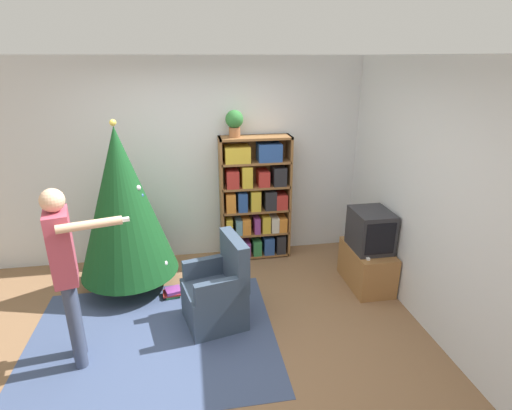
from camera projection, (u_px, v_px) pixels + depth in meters
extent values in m
plane|color=#846042|center=(212.00, 338.00, 3.89)|extent=(14.00, 14.00, 0.00)
cube|color=silver|center=(198.00, 162.00, 5.17)|extent=(8.00, 0.10, 2.60)
cube|color=silver|center=(436.00, 200.00, 3.79)|extent=(0.10, 8.00, 2.60)
cube|color=#3D4C70|center=(153.00, 339.00, 3.88)|extent=(2.36, 1.90, 0.01)
cube|color=brown|center=(222.00, 201.00, 5.17)|extent=(0.03, 0.30, 1.65)
cube|color=brown|center=(288.00, 197.00, 5.32)|extent=(0.03, 0.30, 1.65)
cube|color=brown|center=(255.00, 138.00, 4.96)|extent=(0.92, 0.30, 0.03)
cube|color=brown|center=(253.00, 195.00, 5.38)|extent=(0.92, 0.01, 1.65)
cube|color=brown|center=(255.00, 253.00, 5.52)|extent=(0.89, 0.30, 0.03)
cube|color=#843889|center=(232.00, 247.00, 5.38)|extent=(0.13, 0.21, 0.23)
cube|color=#843889|center=(244.00, 248.00, 5.42)|extent=(0.15, 0.22, 0.19)
cube|color=#2D7A42|center=(256.00, 246.00, 5.45)|extent=(0.11, 0.23, 0.20)
cube|color=#284C93|center=(268.00, 243.00, 5.49)|extent=(0.14, 0.28, 0.24)
cube|color=#232328|center=(280.00, 243.00, 5.49)|extent=(0.12, 0.21, 0.26)
cube|color=brown|center=(255.00, 231.00, 5.41)|extent=(0.89, 0.30, 0.03)
cube|color=gold|center=(229.00, 225.00, 5.29)|extent=(0.08, 0.26, 0.22)
cube|color=#5B899E|center=(238.00, 226.00, 5.30)|extent=(0.08, 0.23, 0.20)
cube|color=orange|center=(246.00, 225.00, 5.32)|extent=(0.11, 0.24, 0.21)
cube|color=#843889|center=(256.00, 224.00, 5.33)|extent=(0.08, 0.21, 0.21)
cube|color=gold|center=(265.00, 222.00, 5.37)|extent=(0.11, 0.27, 0.23)
cube|color=beige|center=(274.00, 223.00, 5.38)|extent=(0.10, 0.24, 0.20)
cube|color=orange|center=(281.00, 223.00, 5.41)|extent=(0.11, 0.26, 0.19)
cube|color=brown|center=(255.00, 209.00, 5.30)|extent=(0.89, 0.30, 0.03)
cube|color=orange|center=(230.00, 201.00, 5.18)|extent=(0.12, 0.27, 0.25)
cube|color=#284C93|center=(242.00, 200.00, 5.21)|extent=(0.12, 0.28, 0.25)
cube|color=gold|center=(255.00, 200.00, 5.21)|extent=(0.13, 0.22, 0.27)
cube|color=#232328|center=(269.00, 199.00, 5.26)|extent=(0.15, 0.26, 0.25)
cube|color=#B22D28|center=(280.00, 200.00, 5.29)|extent=(0.15, 0.25, 0.20)
cube|color=brown|center=(255.00, 186.00, 5.18)|extent=(0.89, 0.30, 0.03)
cube|color=#B22D28|center=(232.00, 178.00, 5.08)|extent=(0.16, 0.27, 0.22)
cube|color=gold|center=(246.00, 175.00, 5.10)|extent=(0.13, 0.27, 0.27)
cube|color=#B22D28|center=(263.00, 178.00, 5.14)|extent=(0.14, 0.26, 0.20)
cube|color=#232328|center=(279.00, 175.00, 5.17)|extent=(0.17, 0.26, 0.24)
cube|color=brown|center=(255.00, 162.00, 5.07)|extent=(0.89, 0.30, 0.03)
cube|color=gold|center=(237.00, 154.00, 4.98)|extent=(0.31, 0.28, 0.20)
cube|color=#284C93|center=(269.00, 152.00, 5.03)|extent=(0.30, 0.25, 0.22)
cube|color=#996638|center=(367.00, 266.00, 4.74)|extent=(0.43, 0.74, 0.48)
cube|color=#28282D|center=(371.00, 230.00, 4.57)|extent=(0.41, 0.49, 0.47)
cube|color=black|center=(381.00, 239.00, 4.34)|extent=(0.34, 0.01, 0.36)
cube|color=white|center=(366.00, 257.00, 4.42)|extent=(0.04, 0.12, 0.02)
cylinder|color=#4C3323|center=(133.00, 283.00, 4.75)|extent=(0.36, 0.36, 0.10)
cylinder|color=brown|center=(132.00, 275.00, 4.71)|extent=(0.08, 0.08, 0.12)
cone|color=#14471E|center=(123.00, 203.00, 4.40)|extent=(1.10, 1.10, 1.69)
sphere|color=silver|center=(108.00, 172.00, 4.35)|extent=(0.04, 0.04, 0.04)
sphere|color=silver|center=(165.00, 263.00, 4.49)|extent=(0.07, 0.07, 0.07)
sphere|color=silver|center=(138.00, 188.00, 4.29)|extent=(0.06, 0.06, 0.06)
sphere|color=red|center=(137.00, 219.00, 4.86)|extent=(0.07, 0.07, 0.07)
sphere|color=#335BB2|center=(142.00, 195.00, 4.33)|extent=(0.04, 0.04, 0.04)
sphere|color=#B74C93|center=(132.00, 236.00, 5.02)|extent=(0.07, 0.07, 0.07)
sphere|color=#B74C93|center=(134.00, 239.00, 5.06)|extent=(0.06, 0.06, 0.06)
sphere|color=#E5CC4C|center=(113.00, 123.00, 4.09)|extent=(0.07, 0.07, 0.07)
cube|color=#334256|center=(214.00, 304.00, 4.07)|extent=(0.67, 0.67, 0.42)
cube|color=#334256|center=(234.00, 260.00, 3.99)|extent=(0.24, 0.57, 0.50)
cube|color=#334256|center=(206.00, 267.00, 4.17)|extent=(0.51, 0.19, 0.20)
cube|color=#334256|center=(220.00, 290.00, 3.75)|extent=(0.51, 0.19, 0.20)
cylinder|color=#38425B|center=(75.00, 315.00, 3.56)|extent=(0.11, 0.11, 0.82)
cylinder|color=#38425B|center=(75.00, 327.00, 3.41)|extent=(0.11, 0.11, 0.82)
cube|color=#AD4256|center=(61.00, 247.00, 3.23)|extent=(0.25, 0.35, 0.62)
cylinder|color=#DBAD89|center=(62.00, 241.00, 3.41)|extent=(0.07, 0.07, 0.49)
cylinder|color=#DBAD89|center=(90.00, 225.00, 3.07)|extent=(0.48, 0.18, 0.07)
cube|color=white|center=(122.00, 220.00, 3.16)|extent=(0.12, 0.06, 0.03)
sphere|color=#DBAD89|center=(52.00, 200.00, 3.09)|extent=(0.19, 0.19, 0.19)
cylinder|color=#935B38|center=(235.00, 132.00, 4.89)|extent=(0.14, 0.14, 0.12)
sphere|color=#2D7033|center=(234.00, 119.00, 4.84)|extent=(0.22, 0.22, 0.22)
cube|color=#2D7A42|center=(173.00, 295.00, 4.57)|extent=(0.18, 0.17, 0.03)
cube|color=#B22D28|center=(172.00, 293.00, 4.56)|extent=(0.22, 0.17, 0.02)
cube|color=#843889|center=(173.00, 290.00, 4.55)|extent=(0.20, 0.19, 0.04)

